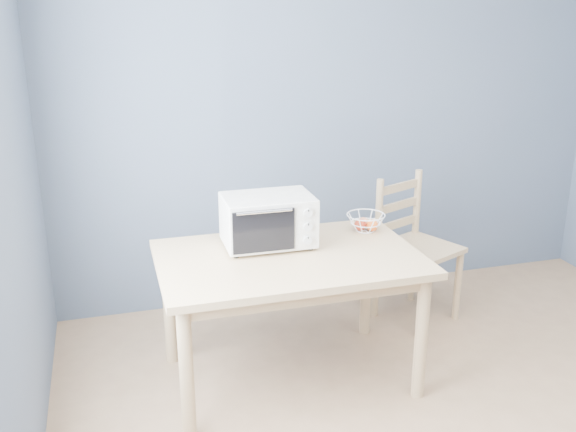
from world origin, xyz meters
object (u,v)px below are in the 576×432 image
object	(u,v)px
dining_table	(289,273)
toaster_oven	(265,220)
dining_chair	(413,250)
fruit_basket	(365,222)

from	to	relation	value
dining_table	toaster_oven	bearing A→B (deg)	117.69
toaster_oven	dining_chair	bearing A→B (deg)	17.94
toaster_oven	dining_table	bearing A→B (deg)	-61.77
dining_table	toaster_oven	xyz separation A→B (m)	(-0.09, 0.17, 0.25)
toaster_oven	dining_chair	world-z (taller)	toaster_oven
dining_chair	toaster_oven	bearing A→B (deg)	173.92
dining_table	dining_chair	size ratio (longest dim) A/B	1.45
dining_table	fruit_basket	xyz separation A→B (m)	(0.54, 0.25, 0.16)
dining_table	dining_chair	xyz separation A→B (m)	(1.02, 0.52, -0.17)
dining_table	fruit_basket	size ratio (longest dim) A/B	5.92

